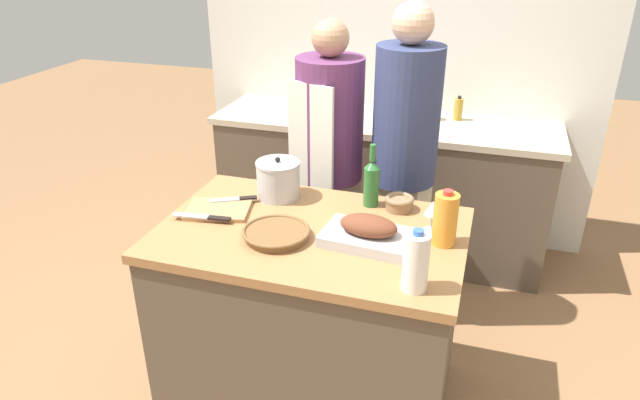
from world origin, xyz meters
TOP-DOWN VIEW (x-y plane):
  - ground_plane at (0.00, 0.00)m, footprint 12.00×12.00m
  - kitchen_island at (0.00, 0.00)m, footprint 1.25×0.81m
  - back_counter at (0.00, 1.47)m, footprint 2.17×0.60m
  - back_wall at (0.00, 1.82)m, footprint 2.67×0.10m
  - roasting_pan at (0.25, -0.03)m, footprint 0.37×0.25m
  - wicker_basket at (-0.11, -0.10)m, footprint 0.27×0.27m
  - cutting_board at (-0.44, 0.04)m, footprint 0.31×0.26m
  - stock_pot at (-0.24, 0.26)m, footprint 0.20×0.20m
  - mixing_bowl at (0.31, 0.29)m, footprint 0.13×0.13m
  - juice_jug at (0.53, 0.05)m, footprint 0.09×0.09m
  - milk_jug at (0.47, -0.29)m, footprint 0.09×0.09m
  - wine_bottle_green at (0.18, 0.30)m, footprint 0.07×0.07m
  - wine_glass_left at (0.47, 0.14)m, footprint 0.07×0.07m
  - knife_chef at (-0.45, -0.06)m, footprint 0.25×0.06m
  - knife_paring at (-0.40, 0.14)m, footprint 0.20×0.12m
  - condiment_bottle_tall at (0.44, 1.61)m, footprint 0.05×0.05m
  - condiment_bottle_short at (0.28, 1.57)m, footprint 0.07×0.07m
  - person_cook_aproned at (-0.16, 0.79)m, footprint 0.36×0.39m
  - person_cook_guest at (0.25, 0.77)m, footprint 0.33×0.33m

SIDE VIEW (x-z plane):
  - ground_plane at x=0.00m, z-range 0.00..0.00m
  - kitchen_island at x=0.00m, z-range 0.00..0.89m
  - back_counter at x=0.00m, z-range 0.00..0.91m
  - person_cook_aproned at x=-0.16m, z-range 0.08..1.70m
  - cutting_board at x=-0.44m, z-range 0.89..0.91m
  - knife_chef at x=-0.45m, z-range 0.91..0.92m
  - knife_paring at x=-0.40m, z-range 0.91..0.92m
  - wicker_basket at x=-0.11m, z-range 0.89..0.93m
  - mixing_bowl at x=0.31m, z-range 0.89..0.95m
  - roasting_pan at x=0.25m, z-range 0.88..0.99m
  - person_cook_guest at x=0.25m, z-range 0.10..1.81m
  - condiment_bottle_short at x=0.28m, z-range 0.90..1.04m
  - stock_pot at x=-0.24m, z-range 0.88..1.07m
  - condiment_bottle_tall at x=0.44m, z-range 0.90..1.05m
  - wine_glass_left at x=0.47m, z-range 0.92..1.05m
  - juice_jug at x=0.53m, z-range 0.88..1.11m
  - milk_jug at x=0.47m, z-range 0.88..1.11m
  - wine_bottle_green at x=0.18m, z-range 0.86..1.15m
  - back_wall at x=0.00m, z-range 0.00..2.55m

